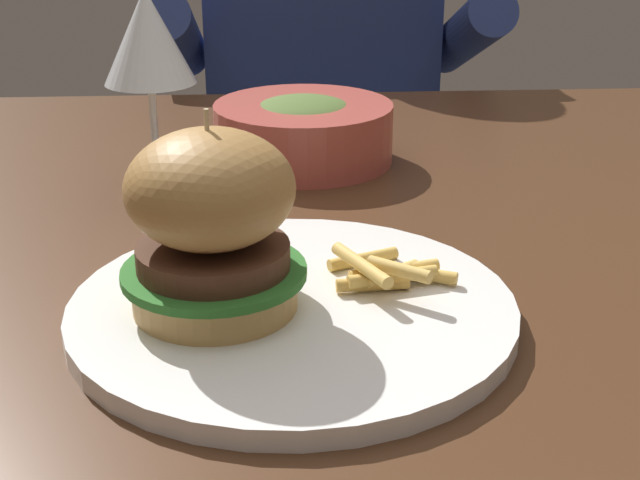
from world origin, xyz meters
The scene contains 7 objects.
dining_table centered at (0.00, 0.00, 0.66)m, with size 1.34×0.97×0.74m.
main_plate centered at (0.02, -0.15, 0.75)m, with size 0.29×0.29×0.01m, color white.
burger_sandwich centered at (-0.03, -0.16, 0.81)m, with size 0.12×0.12×0.13m.
fries_pile centered at (0.08, -0.13, 0.76)m, with size 0.09×0.09×0.03m.
wine_glass centered at (-0.09, 0.10, 0.88)m, with size 0.08×0.08×0.18m.
soup_bowl centered at (0.04, 0.19, 0.77)m, with size 0.18×0.18×0.07m.
diner_person centered at (0.09, 0.76, 0.56)m, with size 0.51×0.36×1.18m.
Camera 1 is at (0.01, -0.68, 1.02)m, focal length 50.00 mm.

